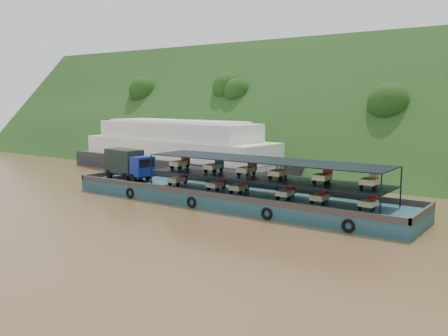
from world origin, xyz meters
The scene contains 4 objects.
ground centered at (0.00, 0.00, 0.00)m, with size 160.00×160.00×0.00m, color brown.
hillside centered at (0.00, 36.00, 0.00)m, with size 140.00×28.00×28.00m, color #1A3513.
cargo_barge centered at (-1.18, 1.65, 1.11)m, with size 35.00×7.18×4.54m.
passenger_ferry centered at (-18.58, 15.07, 3.10)m, with size 35.96×11.98×7.15m.
Camera 1 is at (26.26, -36.62, 9.77)m, focal length 40.00 mm.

